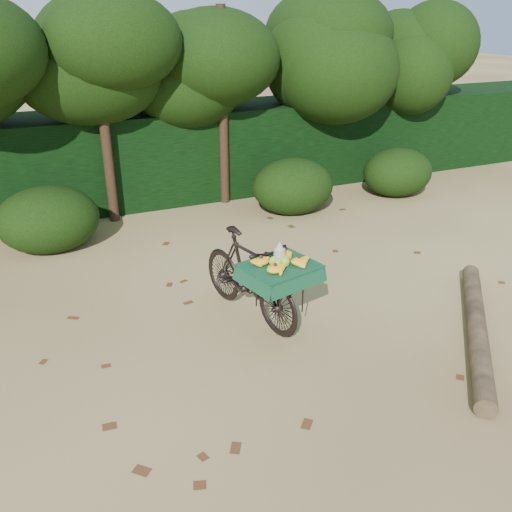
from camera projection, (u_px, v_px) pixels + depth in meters
name	position (u px, v px, depth m)	size (l,w,h in m)	color
ground	(348.00, 335.00, 6.56)	(80.00, 80.00, 0.00)	tan
vendor_bicycle	(250.00, 276.00, 6.74)	(1.08, 1.98, 1.14)	black
fallen_log	(477.00, 327.00, 6.53)	(0.23, 0.23, 3.15)	brown
hedge_backdrop	(186.00, 152.00, 11.43)	(26.00, 1.80, 1.80)	black
tree_row	(163.00, 105.00, 10.07)	(14.50, 2.00, 4.00)	black
bush_clumps	(246.00, 195.00, 10.14)	(8.80, 1.70, 0.90)	black
leaf_litter	(321.00, 310.00, 7.10)	(7.00, 7.30, 0.01)	#542D16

